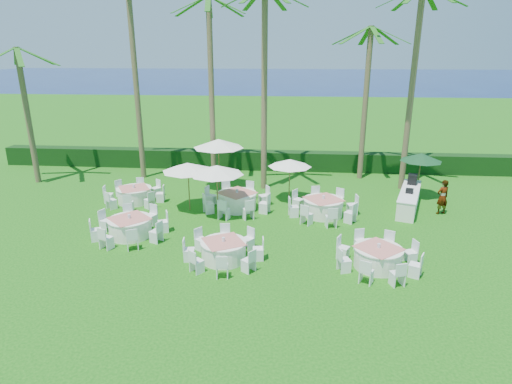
# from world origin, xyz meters

# --- Properties ---
(ground) EXTENTS (120.00, 120.00, 0.00)m
(ground) POSITION_xyz_m (0.00, 0.00, 0.00)
(ground) COLOR #0E4F0D
(ground) RESTS_ON ground
(hedge) EXTENTS (34.00, 1.00, 1.20)m
(hedge) POSITION_xyz_m (0.00, 12.00, 0.60)
(hedge) COLOR black
(hedge) RESTS_ON ground
(ocean) EXTENTS (260.00, 260.00, 0.00)m
(ocean) POSITION_xyz_m (0.00, 102.00, 0.00)
(ocean) COLOR #070E4D
(ocean) RESTS_ON ground
(banquet_table_a) EXTENTS (3.08, 3.08, 0.96)m
(banquet_table_a) POSITION_xyz_m (-4.33, 0.79, 0.42)
(banquet_table_a) COLOR white
(banquet_table_a) RESTS_ON ground
(banquet_table_b) EXTENTS (2.99, 2.99, 0.91)m
(banquet_table_b) POSITION_xyz_m (-0.07, -1.03, 0.40)
(banquet_table_b) COLOR white
(banquet_table_b) RESTS_ON ground
(banquet_table_c) EXTENTS (2.98, 2.98, 0.92)m
(banquet_table_c) POSITION_xyz_m (5.53, -1.10, 0.40)
(banquet_table_c) COLOR white
(banquet_table_c) RESTS_ON ground
(banquet_table_d) EXTENTS (3.07, 3.07, 0.93)m
(banquet_table_d) POSITION_xyz_m (-5.66, 4.93, 0.41)
(banquet_table_d) COLOR white
(banquet_table_d) RESTS_ON ground
(banquet_table_e) EXTENTS (3.34, 3.34, 1.01)m
(banquet_table_e) POSITION_xyz_m (-0.28, 4.40, 0.45)
(banquet_table_e) COLOR white
(banquet_table_e) RESTS_ON ground
(banquet_table_f) EXTENTS (3.30, 3.30, 0.99)m
(banquet_table_f) POSITION_xyz_m (3.89, 3.88, 0.43)
(banquet_table_f) COLOR white
(banquet_table_f) RESTS_ON ground
(umbrella_a) EXTENTS (2.46, 2.46, 2.38)m
(umbrella_a) POSITION_xyz_m (-2.58, 4.07, 2.17)
(umbrella_a) COLOR brown
(umbrella_a) RESTS_ON ground
(umbrella_b) EXTENTS (2.50, 2.50, 2.47)m
(umbrella_b) POSITION_xyz_m (-1.06, 3.40, 2.25)
(umbrella_b) COLOR brown
(umbrella_b) RESTS_ON ground
(umbrella_c) EXTENTS (2.81, 2.81, 2.82)m
(umbrella_c) POSITION_xyz_m (-1.71, 7.68, 2.58)
(umbrella_c) COLOR brown
(umbrella_c) RESTS_ON ground
(umbrella_d) EXTENTS (2.21, 2.21, 2.22)m
(umbrella_d) POSITION_xyz_m (2.25, 5.85, 2.02)
(umbrella_d) COLOR brown
(umbrella_d) RESTS_ON ground
(umbrella_green) EXTENTS (2.14, 2.14, 2.38)m
(umbrella_green) POSITION_xyz_m (9.05, 7.04, 2.17)
(umbrella_green) COLOR brown
(umbrella_green) RESTS_ON ground
(buffet_table) EXTENTS (2.08, 4.09, 1.43)m
(buffet_table) POSITION_xyz_m (8.17, 5.23, 0.50)
(buffet_table) COLOR white
(buffet_table) RESTS_ON ground
(staff_person) EXTENTS (0.72, 0.60, 1.69)m
(staff_person) POSITION_xyz_m (9.51, 4.58, 0.85)
(staff_person) COLOR gray
(staff_person) RESTS_ON ground
(palm_a) EXTENTS (4.37, 4.24, 12.09)m
(palm_a) POSITION_xyz_m (-6.75, 9.45, 6.53)
(palm_a) COLOR brown
(palm_a) RESTS_ON ground
(palm_b) EXTENTS (4.20, 4.39, 10.27)m
(palm_b) POSITION_xyz_m (-2.37, 9.58, 5.61)
(palm_b) COLOR brown
(palm_b) RESTS_ON ground
(palm_c) EXTENTS (4.41, 4.08, 10.49)m
(palm_c) POSITION_xyz_m (0.79, 7.90, 5.72)
(palm_c) COLOR brown
(palm_c) RESTS_ON ground
(palm_d) EXTENTS (4.13, 4.40, 8.76)m
(palm_d) POSITION_xyz_m (6.52, 10.42, 4.84)
(palm_d) COLOR brown
(palm_d) RESTS_ON ground
(palm_e) EXTENTS (4.41, 4.08, 10.48)m
(palm_e) POSITION_xyz_m (8.56, 8.51, 5.72)
(palm_e) COLOR brown
(palm_e) RESTS_ON ground
(palm_f) EXTENTS (4.40, 4.13, 7.65)m
(palm_f) POSITION_xyz_m (-12.67, 7.91, 4.26)
(palm_f) COLOR brown
(palm_f) RESTS_ON ground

